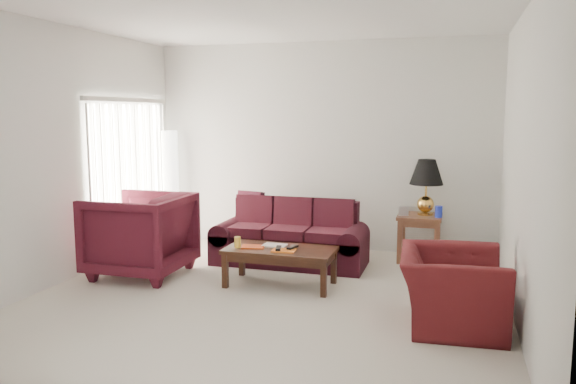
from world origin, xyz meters
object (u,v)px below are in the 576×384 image
at_px(end_table, 419,238).
at_px(armchair_right, 452,289).
at_px(coffee_table, 280,267).
at_px(floor_lamp, 171,186).
at_px(armchair_left, 140,234).
at_px(sofa, 290,234).

distance_m(end_table, armchair_right, 2.34).
relative_size(end_table, coffee_table, 0.50).
bearing_deg(floor_lamp, coffee_table, -36.20).
bearing_deg(coffee_table, armchair_right, -10.14).
bearing_deg(armchair_right, end_table, 7.17).
bearing_deg(floor_lamp, armchair_left, -73.52).
xyz_separation_m(armchair_left, armchair_right, (3.68, -0.63, -0.16)).
height_order(armchair_left, coffee_table, armchair_left).
bearing_deg(sofa, coffee_table, -85.74).
bearing_deg(coffee_table, sofa, 110.16).
xyz_separation_m(floor_lamp, armchair_right, (4.20, -2.39, -0.52)).
relative_size(sofa, floor_lamp, 1.15).
distance_m(sofa, end_table, 1.76).
distance_m(end_table, coffee_table, 2.16).
bearing_deg(armchair_right, sofa, 47.81).
height_order(sofa, armchair_left, armchair_left).
height_order(end_table, armchair_right, armchair_right).
distance_m(sofa, armchair_left, 1.91).
bearing_deg(end_table, armchair_right, -79.16).
distance_m(sofa, coffee_table, 0.97).
xyz_separation_m(sofa, coffee_table, (0.16, -0.93, -0.19)).
bearing_deg(coffee_table, armchair_left, -167.22).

